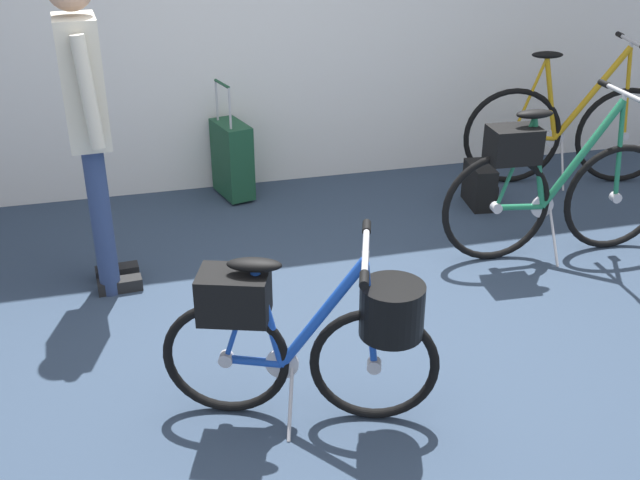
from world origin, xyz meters
The scene contains 7 objects.
ground_plane centered at (0.00, 0.00, 0.00)m, with size 8.20×8.20×0.00m, color #2D3D51.
folding_bike_foreground centered at (-0.34, -0.35, 0.43)m, with size 1.10×0.57×0.81m.
display_bike_left centered at (1.38, 0.76, 0.45)m, with size 1.43×0.53×0.99m.
display_bike_right centered at (2.14, 1.79, 0.40)m, with size 1.50×0.55×1.06m.
visitor_near_wall centered at (-1.15, 1.03, 0.99)m, with size 0.29×0.54×1.72m.
rolling_suitcase centered at (-0.28, 2.14, 0.28)m, with size 0.26×0.39×0.83m.
backpack_on_floor centered at (1.35, 1.55, 0.14)m, with size 0.21×0.34×0.29m.
Camera 1 is at (-0.96, -2.87, 2.10)m, focal length 42.56 mm.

